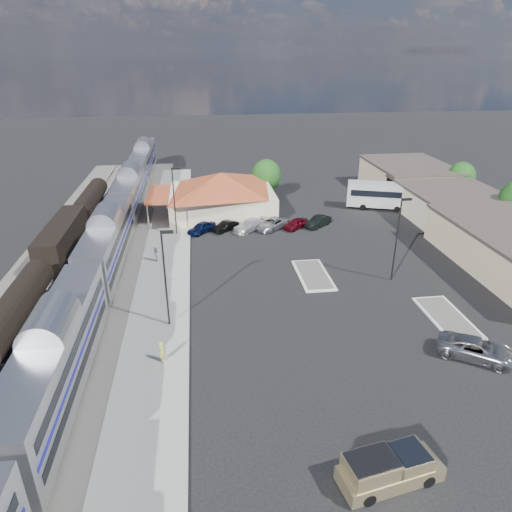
{
  "coord_description": "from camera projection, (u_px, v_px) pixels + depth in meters",
  "views": [
    {
      "loc": [
        -7.77,
        -40.97,
        22.18
      ],
      "look_at": [
        -2.27,
        1.75,
        2.8
      ],
      "focal_mm": 32.0,
      "sensor_mm": 36.0,
      "label": 1
    }
  ],
  "objects": [
    {
      "name": "parked_car_d",
      "position": [
        272.0,
        224.0,
        62.08
      ],
      "size": [
        5.6,
        5.42,
        1.48
      ],
      "primitive_type": "imported",
      "rotation": [
        0.0,
        0.0,
        -0.83
      ],
      "color": "#9A9DA3",
      "rests_on": "ground"
    },
    {
      "name": "passenger_train",
      "position": [
        108.0,
        243.0,
        50.17
      ],
      "size": [
        3.0,
        104.0,
        5.55
      ],
      "color": "silver",
      "rests_on": "ground"
    },
    {
      "name": "parked_car_e",
      "position": [
        296.0,
        224.0,
        62.2
      ],
      "size": [
        4.17,
        3.84,
        1.38
      ],
      "primitive_type": "imported",
      "rotation": [
        0.0,
        0.0,
        -0.88
      ],
      "color": "maroon",
      "rests_on": "ground"
    },
    {
      "name": "traffic_island_south",
      "position": [
        313.0,
        275.0,
        49.29
      ],
      "size": [
        3.3,
        7.5,
        0.21
      ],
      "color": "silver",
      "rests_on": "ground"
    },
    {
      "name": "person_b",
      "position": [
        156.0,
        254.0,
        51.88
      ],
      "size": [
        0.86,
        1.03,
        1.9
      ],
      "primitive_type": "imported",
      "rotation": [
        0.0,
        0.0,
        -1.41
      ],
      "color": "silver",
      "rests_on": "platform"
    },
    {
      "name": "freight_cars",
      "position": [
        63.0,
        240.0,
        53.57
      ],
      "size": [
        2.8,
        46.0,
        4.0
      ],
      "color": "black",
      "rests_on": "ground"
    },
    {
      "name": "parked_car_a",
      "position": [
        202.0,
        228.0,
        60.7
      ],
      "size": [
        4.26,
        4.15,
        1.44
      ],
      "primitive_type": "imported",
      "rotation": [
        0.0,
        0.0,
        -0.82
      ],
      "color": "#0D1843",
      "rests_on": "ground"
    },
    {
      "name": "pickup_truck",
      "position": [
        391.0,
        468.0,
        25.38
      ],
      "size": [
        6.14,
        3.16,
        2.02
      ],
      "rotation": [
        0.0,
        0.0,
        1.76
      ],
      "color": "tan",
      "rests_on": "ground"
    },
    {
      "name": "traffic_island_north",
      "position": [
        447.0,
        317.0,
        41.41
      ],
      "size": [
        3.3,
        7.5,
        0.21
      ],
      "color": "silver",
      "rests_on": "ground"
    },
    {
      "name": "tree_east_c",
      "position": [
        461.0,
        177.0,
        72.99
      ],
      "size": [
        4.41,
        4.41,
        6.21
      ],
      "color": "#382314",
      "rests_on": "ground"
    },
    {
      "name": "lamp_plat_s",
      "position": [
        166.0,
        271.0,
        38.17
      ],
      "size": [
        1.08,
        0.25,
        9.0
      ],
      "color": "black",
      "rests_on": "ground"
    },
    {
      "name": "lamp_plat_n",
      "position": [
        175.0,
        196.0,
        58.07
      ],
      "size": [
        1.08,
        0.25,
        9.0
      ],
      "color": "black",
      "rests_on": "ground"
    },
    {
      "name": "tree_depot",
      "position": [
        266.0,
        175.0,
        72.89
      ],
      "size": [
        4.71,
        4.71,
        6.63
      ],
      "color": "#382314",
      "rests_on": "ground"
    },
    {
      "name": "coach_bus",
      "position": [
        389.0,
        195.0,
        69.1
      ],
      "size": [
        12.73,
        6.6,
        4.02
      ],
      "rotation": [
        0.0,
        0.0,
        1.24
      ],
      "color": "white",
      "rests_on": "ground"
    },
    {
      "name": "suv",
      "position": [
        477.0,
        349.0,
        35.78
      ],
      "size": [
        6.42,
        5.48,
        1.64
      ],
      "primitive_type": "imported",
      "rotation": [
        0.0,
        0.0,
        1.0
      ],
      "color": "gray",
      "rests_on": "ground"
    },
    {
      "name": "lamp_lot",
      "position": [
        398.0,
        233.0,
        46.28
      ],
      "size": [
        1.08,
        0.25,
        9.0
      ],
      "color": "black",
      "rests_on": "ground"
    },
    {
      "name": "person_a",
      "position": [
        162.0,
        352.0,
        35.07
      ],
      "size": [
        0.53,
        0.71,
        1.77
      ],
      "primitive_type": "imported",
      "rotation": [
        0.0,
        0.0,
        1.74
      ],
      "color": "#CCD342",
      "rests_on": "platform"
    },
    {
      "name": "railbed",
      "position": [
        86.0,
        264.0,
        51.83
      ],
      "size": [
        16.0,
        100.0,
        0.12
      ],
      "primitive_type": "cube",
      "color": "#4C4944",
      "rests_on": "ground"
    },
    {
      "name": "parked_car_f",
      "position": [
        318.0,
        222.0,
        62.83
      ],
      "size": [
        4.37,
        4.01,
        1.45
      ],
      "primitive_type": "imported",
      "rotation": [
        0.0,
        0.0,
        -0.87
      ],
      "color": "black",
      "rests_on": "ground"
    },
    {
      "name": "station_depot",
      "position": [
        221.0,
        193.0,
        66.95
      ],
      "size": [
        18.35,
        12.24,
        6.2
      ],
      "color": "#C0AA8C",
      "rests_on": "ground"
    },
    {
      "name": "parked_car_c",
      "position": [
        249.0,
        225.0,
        61.43
      ],
      "size": [
        5.29,
        5.03,
        1.51
      ],
      "primitive_type": "imported",
      "rotation": [
        0.0,
        0.0,
        -0.84
      ],
      "color": "silver",
      "rests_on": "ground"
    },
    {
      "name": "parked_car_b",
      "position": [
        225.0,
        226.0,
        61.37
      ],
      "size": [
        3.91,
        3.57,
        1.3
      ],
      "primitive_type": "imported",
      "rotation": [
        0.0,
        0.0,
        -0.88
      ],
      "color": "black",
      "rests_on": "ground"
    },
    {
      "name": "buildings_east",
      "position": [
        464.0,
        211.0,
        62.3
      ],
      "size": [
        14.4,
        51.4,
        4.8
      ],
      "color": "#C6B28C",
      "rests_on": "ground"
    },
    {
      "name": "platform",
      "position": [
        165.0,
        267.0,
        51.05
      ],
      "size": [
        5.5,
        92.0,
        0.18
      ],
      "primitive_type": "cube",
      "color": "gray",
      "rests_on": "ground"
    },
    {
      "name": "ground",
      "position": [
        280.0,
        286.0,
        47.06
      ],
      "size": [
        280.0,
        280.0,
        0.0
      ],
      "primitive_type": "plane",
      "color": "black",
      "rests_on": "ground"
    }
  ]
}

